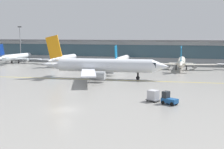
{
  "coord_description": "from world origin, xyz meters",
  "views": [
    {
      "loc": [
        20.0,
        -39.02,
        11.2
      ],
      "look_at": [
        1.35,
        19.68,
        3.0
      ],
      "focal_mm": 46.74,
      "sensor_mm": 36.0,
      "label": 1
    }
  ],
  "objects_px": {
    "gate_airplane_2": "(122,60)",
    "taxiing_regional_jet": "(103,66)",
    "gate_airplane_0": "(17,57)",
    "apron_light_mast_0": "(20,42)",
    "cargo_dolly_lead": "(153,95)",
    "gate_airplane_3": "(181,62)",
    "baggage_tug": "(169,99)",
    "gate_airplane_1": "(64,59)"
  },
  "relations": [
    {
      "from": "gate_airplane_2",
      "to": "gate_airplane_3",
      "type": "height_order",
      "value": "same"
    },
    {
      "from": "gate_airplane_0",
      "to": "gate_airplane_2",
      "type": "height_order",
      "value": "same"
    },
    {
      "from": "gate_airplane_2",
      "to": "taxiing_regional_jet",
      "type": "xyz_separation_m",
      "value": [
        3.71,
        -31.38,
        0.99
      ]
    },
    {
      "from": "taxiing_regional_jet",
      "to": "cargo_dolly_lead",
      "type": "relative_size",
      "value": 13.36
    },
    {
      "from": "gate_airplane_0",
      "to": "apron_light_mast_0",
      "type": "height_order",
      "value": "apron_light_mast_0"
    },
    {
      "from": "gate_airplane_0",
      "to": "gate_airplane_1",
      "type": "relative_size",
      "value": 1.0
    },
    {
      "from": "cargo_dolly_lead",
      "to": "apron_light_mast_0",
      "type": "relative_size",
      "value": 0.17
    },
    {
      "from": "cargo_dolly_lead",
      "to": "gate_airplane_3",
      "type": "bearing_deg",
      "value": 114.7
    },
    {
      "from": "gate_airplane_1",
      "to": "apron_light_mast_0",
      "type": "xyz_separation_m",
      "value": [
        -26.46,
        10.02,
        5.94
      ]
    },
    {
      "from": "gate_airplane_1",
      "to": "cargo_dolly_lead",
      "type": "bearing_deg",
      "value": -140.96
    },
    {
      "from": "gate_airplane_2",
      "to": "baggage_tug",
      "type": "bearing_deg",
      "value": -160.46
    },
    {
      "from": "gate_airplane_3",
      "to": "taxiing_regional_jet",
      "type": "distance_m",
      "value": 33.54
    },
    {
      "from": "gate_airplane_1",
      "to": "taxiing_regional_jet",
      "type": "bearing_deg",
      "value": -138.96
    },
    {
      "from": "gate_airplane_3",
      "to": "apron_light_mast_0",
      "type": "relative_size",
      "value": 1.6
    },
    {
      "from": "gate_airplane_1",
      "to": "gate_airplane_2",
      "type": "relative_size",
      "value": 1.0
    },
    {
      "from": "gate_airplane_1",
      "to": "apron_light_mast_0",
      "type": "relative_size",
      "value": 1.6
    },
    {
      "from": "apron_light_mast_0",
      "to": "baggage_tug",
      "type": "bearing_deg",
      "value": -41.25
    },
    {
      "from": "gate_airplane_3",
      "to": "baggage_tug",
      "type": "bearing_deg",
      "value": 178.93
    },
    {
      "from": "taxiing_regional_jet",
      "to": "apron_light_mast_0",
      "type": "relative_size",
      "value": 2.25
    },
    {
      "from": "gate_airplane_3",
      "to": "cargo_dolly_lead",
      "type": "bearing_deg",
      "value": 175.87
    },
    {
      "from": "gate_airplane_0",
      "to": "taxiing_regional_jet",
      "type": "relative_size",
      "value": 0.71
    },
    {
      "from": "gate_airplane_1",
      "to": "gate_airplane_3",
      "type": "xyz_separation_m",
      "value": [
        44.43,
        -1.44,
        0.0
      ]
    },
    {
      "from": "gate_airplane_0",
      "to": "gate_airplane_3",
      "type": "height_order",
      "value": "same"
    },
    {
      "from": "gate_airplane_0",
      "to": "gate_airplane_2",
      "type": "distance_m",
      "value": 45.68
    },
    {
      "from": "gate_airplane_1",
      "to": "gate_airplane_3",
      "type": "relative_size",
      "value": 1.0
    },
    {
      "from": "gate_airplane_3",
      "to": "apron_light_mast_0",
      "type": "distance_m",
      "value": 72.06
    },
    {
      "from": "gate_airplane_0",
      "to": "cargo_dolly_lead",
      "type": "relative_size",
      "value": 9.5
    },
    {
      "from": "baggage_tug",
      "to": "cargo_dolly_lead",
      "type": "xyz_separation_m",
      "value": [
        -2.78,
        1.34,
        0.16
      ]
    },
    {
      "from": "baggage_tug",
      "to": "apron_light_mast_0",
      "type": "bearing_deg",
      "value": 164.41
    },
    {
      "from": "apron_light_mast_0",
      "to": "gate_airplane_1",
      "type": "bearing_deg",
      "value": -20.74
    },
    {
      "from": "gate_airplane_2",
      "to": "cargo_dolly_lead",
      "type": "height_order",
      "value": "gate_airplane_2"
    },
    {
      "from": "gate_airplane_0",
      "to": "baggage_tug",
      "type": "relative_size",
      "value": 8.33
    },
    {
      "from": "gate_airplane_0",
      "to": "baggage_tug",
      "type": "height_order",
      "value": "gate_airplane_0"
    },
    {
      "from": "taxiing_regional_jet",
      "to": "baggage_tug",
      "type": "height_order",
      "value": "taxiing_regional_jet"
    },
    {
      "from": "cargo_dolly_lead",
      "to": "gate_airplane_1",
      "type": "bearing_deg",
      "value": 155.35
    },
    {
      "from": "gate_airplane_2",
      "to": "apron_light_mast_0",
      "type": "distance_m",
      "value": 50.35
    },
    {
      "from": "cargo_dolly_lead",
      "to": "gate_airplane_0",
      "type": "bearing_deg",
      "value": 166.27
    },
    {
      "from": "gate_airplane_1",
      "to": "cargo_dolly_lead",
      "type": "height_order",
      "value": "gate_airplane_1"
    },
    {
      "from": "gate_airplane_1",
      "to": "taxiing_regional_jet",
      "type": "xyz_separation_m",
      "value": [
        26.53,
        -29.79,
        0.99
      ]
    },
    {
      "from": "gate_airplane_2",
      "to": "taxiing_regional_jet",
      "type": "height_order",
      "value": "taxiing_regional_jet"
    },
    {
      "from": "gate_airplane_3",
      "to": "baggage_tug",
      "type": "distance_m",
      "value": 52.46
    },
    {
      "from": "baggage_tug",
      "to": "cargo_dolly_lead",
      "type": "distance_m",
      "value": 3.09
    }
  ]
}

